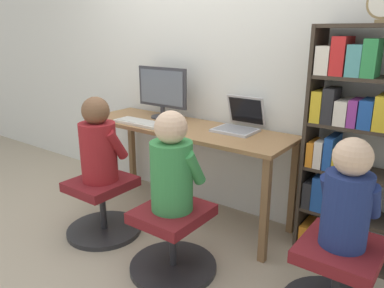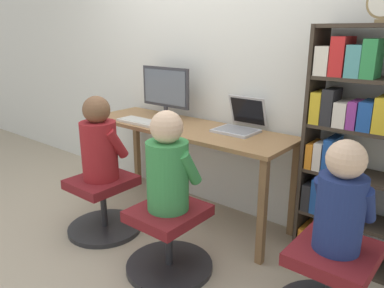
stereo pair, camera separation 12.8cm
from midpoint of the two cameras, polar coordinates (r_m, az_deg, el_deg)
name	(u,v)px [view 1 (the left image)]	position (r m, az deg, el deg)	size (l,w,h in m)	color
ground_plane	(163,225)	(3.13, -5.65, -12.26)	(14.00, 14.00, 0.00)	tan
wall_back	(209,58)	(3.24, 1.39, 12.96)	(10.00, 0.05, 2.60)	silver
desk	(184,137)	(3.07, -2.46, 1.11)	(1.81, 0.57, 0.78)	olive
desktop_monitor	(162,92)	(3.32, -5.69, 7.94)	(0.53, 0.21, 0.44)	#333338
laptop	(239,124)	(2.91, 5.90, 3.11)	(0.32, 0.33, 0.26)	#B7B7BC
keyboard	(140,122)	(3.15, -9.13, 3.27)	(0.45, 0.17, 0.03)	silver
computer_mouse_by_keyboard	(168,126)	(2.97, -4.97, 2.74)	(0.07, 0.10, 0.04)	#99999E
office_chair_left	(103,207)	(3.03, -14.63, -9.21)	(0.58, 0.58, 0.44)	#262628
office_chair_right	(173,240)	(2.51, -4.45, -14.37)	(0.58, 0.58, 0.44)	#262628
person_at_monitor	(98,144)	(2.85, -15.32, 0.05)	(0.33, 0.29, 0.63)	maroon
person_at_laptop	(172,166)	(2.30, -4.67, -3.40)	(0.32, 0.29, 0.63)	#388C47
bookshelf	(351,150)	(2.62, 21.77, -0.87)	(0.77, 0.29, 1.56)	#382D23
desk_clock	(383,4)	(2.43, 25.73, 18.71)	(0.18, 0.03, 0.20)	olive
office_chair_side	(337,280)	(2.28, 19.60, -19.00)	(0.58, 0.58, 0.44)	#262628
person_near_shelf	(348,197)	(2.05, 20.98, -7.62)	(0.29, 0.26, 0.58)	navy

